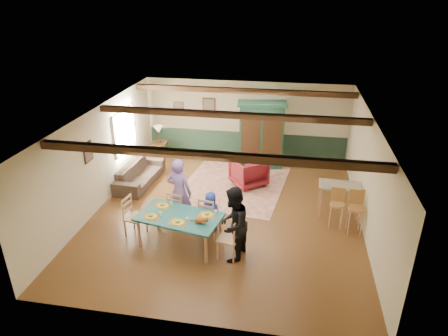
% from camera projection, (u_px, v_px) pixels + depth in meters
% --- Properties ---
extents(floor, '(8.00, 8.00, 0.00)m').
position_uv_depth(floor, '(227.00, 212.00, 10.83)').
color(floor, '#573318').
rests_on(floor, ground).
extents(wall_back, '(7.00, 0.02, 2.70)m').
position_uv_depth(wall_back, '(246.00, 120.00, 13.85)').
color(wall_back, beige).
rests_on(wall_back, floor).
extents(wall_left, '(0.02, 8.00, 2.70)m').
position_uv_depth(wall_left, '(100.00, 157.00, 10.82)').
color(wall_left, beige).
rests_on(wall_left, floor).
extents(wall_right, '(0.02, 8.00, 2.70)m').
position_uv_depth(wall_right, '(368.00, 177.00, 9.72)').
color(wall_right, beige).
rests_on(wall_right, floor).
extents(ceiling, '(7.00, 8.00, 0.02)m').
position_uv_depth(ceiling, '(227.00, 116.00, 9.71)').
color(ceiling, beige).
rests_on(ceiling, wall_back).
extents(wainscot_back, '(6.95, 0.03, 0.90)m').
position_uv_depth(wainscot_back, '(245.00, 144.00, 14.21)').
color(wainscot_back, '#1C3425').
rests_on(wainscot_back, floor).
extents(ceiling_beam_front, '(6.95, 0.16, 0.16)m').
position_uv_depth(ceiling_beam_front, '(207.00, 155.00, 7.68)').
color(ceiling_beam_front, black).
rests_on(ceiling_beam_front, ceiling).
extents(ceiling_beam_mid, '(6.95, 0.16, 0.16)m').
position_uv_depth(ceiling_beam_mid, '(230.00, 115.00, 10.10)').
color(ceiling_beam_mid, black).
rests_on(ceiling_beam_mid, ceiling).
extents(ceiling_beam_back, '(6.95, 0.16, 0.16)m').
position_uv_depth(ceiling_beam_back, '(243.00, 91.00, 12.43)').
color(ceiling_beam_back, black).
rests_on(ceiling_beam_back, ceiling).
extents(window_left, '(0.06, 1.60, 1.30)m').
position_uv_depth(window_left, '(125.00, 130.00, 12.25)').
color(window_left, white).
rests_on(window_left, wall_left).
extents(picture_left_wall, '(0.04, 0.42, 0.52)m').
position_uv_depth(picture_left_wall, '(88.00, 152.00, 10.11)').
color(picture_left_wall, '#7E6E5B').
rests_on(picture_left_wall, wall_left).
extents(picture_back_a, '(0.45, 0.04, 0.55)m').
position_uv_depth(picture_back_a, '(209.00, 106.00, 13.84)').
color(picture_back_a, '#7E6E5B').
rests_on(picture_back_a, wall_back).
extents(picture_back_b, '(0.38, 0.04, 0.48)m').
position_uv_depth(picture_back_b, '(179.00, 108.00, 14.08)').
color(picture_back_b, '#7E6E5B').
rests_on(picture_back_b, wall_back).
extents(dining_table, '(2.06, 1.40, 0.79)m').
position_uv_depth(dining_table, '(180.00, 231.00, 9.29)').
color(dining_table, '#1E605B').
rests_on(dining_table, floor).
extents(dining_chair_far_left, '(0.52, 0.54, 1.00)m').
position_uv_depth(dining_chair_far_left, '(179.00, 208.00, 10.02)').
color(dining_chair_far_left, tan).
rests_on(dining_chair_far_left, floor).
extents(dining_chair_far_right, '(0.52, 0.54, 1.00)m').
position_uv_depth(dining_chair_far_right, '(209.00, 214.00, 9.75)').
color(dining_chair_far_right, tan).
rests_on(dining_chair_far_right, floor).
extents(dining_chair_end_left, '(0.54, 0.52, 1.00)m').
position_uv_depth(dining_chair_end_left, '(135.00, 217.00, 9.64)').
color(dining_chair_end_left, tan).
rests_on(dining_chair_end_left, floor).
extents(dining_chair_end_right, '(0.54, 0.52, 1.00)m').
position_uv_depth(dining_chair_end_right, '(228.00, 238.00, 8.84)').
color(dining_chair_end_right, tan).
rests_on(dining_chair_end_right, floor).
extents(person_man, '(0.73, 0.56, 1.81)m').
position_uv_depth(person_man, '(179.00, 192.00, 9.93)').
color(person_man, '#8663A9').
rests_on(person_man, floor).
extents(person_woman, '(0.81, 0.96, 1.73)m').
position_uv_depth(person_woman, '(233.00, 224.00, 8.66)').
color(person_woman, black).
rests_on(person_woman, floor).
extents(person_child, '(0.57, 0.43, 1.06)m').
position_uv_depth(person_child, '(211.00, 212.00, 9.81)').
color(person_child, '#283EA1').
rests_on(person_child, floor).
extents(cat, '(0.40, 0.22, 0.19)m').
position_uv_depth(cat, '(200.00, 220.00, 8.80)').
color(cat, '#C05821').
rests_on(cat, dining_table).
extents(place_setting_near_left, '(0.47, 0.39, 0.11)m').
position_uv_depth(place_setting_near_left, '(151.00, 215.00, 9.07)').
color(place_setting_near_left, yellow).
rests_on(place_setting_near_left, dining_table).
extents(place_setting_near_center, '(0.47, 0.39, 0.11)m').
position_uv_depth(place_setting_near_center, '(178.00, 221.00, 8.84)').
color(place_setting_near_center, yellow).
rests_on(place_setting_near_center, dining_table).
extents(place_setting_far_left, '(0.47, 0.39, 0.11)m').
position_uv_depth(place_setting_far_left, '(162.00, 204.00, 9.51)').
color(place_setting_far_left, yellow).
rests_on(place_setting_far_left, dining_table).
extents(place_setting_far_right, '(0.47, 0.39, 0.11)m').
position_uv_depth(place_setting_far_right, '(207.00, 213.00, 9.13)').
color(place_setting_far_right, yellow).
rests_on(place_setting_far_right, dining_table).
extents(area_rug, '(3.41, 3.89, 0.01)m').
position_uv_depth(area_rug, '(234.00, 184.00, 12.32)').
color(area_rug, beige).
rests_on(area_rug, floor).
extents(armoire, '(1.64, 0.82, 2.23)m').
position_uv_depth(armoire, '(261.00, 135.00, 13.12)').
color(armoire, '#173A27').
rests_on(armoire, floor).
extents(armchair, '(1.32, 1.33, 0.87)m').
position_uv_depth(armchair, '(248.00, 172.00, 12.16)').
color(armchair, '#4C0F18').
rests_on(armchair, floor).
extents(sofa, '(0.98, 2.20, 0.63)m').
position_uv_depth(sofa, '(140.00, 174.00, 12.29)').
color(sofa, '#3A2C24').
rests_on(sofa, floor).
extents(end_table, '(0.55, 0.55, 0.65)m').
position_uv_depth(end_table, '(160.00, 151.00, 13.99)').
color(end_table, black).
rests_on(end_table, floor).
extents(table_lamp, '(0.35, 0.35, 0.59)m').
position_uv_depth(table_lamp, '(159.00, 134.00, 13.73)').
color(table_lamp, beige).
rests_on(table_lamp, end_table).
extents(counter_table, '(1.10, 0.67, 0.89)m').
position_uv_depth(counter_table, '(338.00, 200.00, 10.51)').
color(counter_table, '#BAB091').
rests_on(counter_table, floor).
extents(bar_stool_left, '(0.41, 0.44, 1.04)m').
position_uv_depth(bar_stool_left, '(337.00, 209.00, 9.95)').
color(bar_stool_left, '#BB8748').
rests_on(bar_stool_left, floor).
extents(bar_stool_right, '(0.40, 0.44, 1.12)m').
position_uv_depth(bar_stool_right, '(355.00, 213.00, 9.68)').
color(bar_stool_right, '#BB8748').
rests_on(bar_stool_right, floor).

